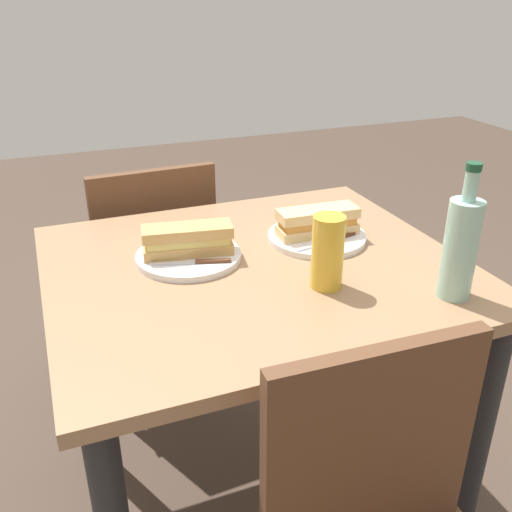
{
  "coord_description": "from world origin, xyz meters",
  "views": [
    {
      "loc": [
        0.43,
        1.09,
        1.34
      ],
      "look_at": [
        0.0,
        0.0,
        0.77
      ],
      "focal_mm": 40.2,
      "sensor_mm": 36.0,
      "label": 1
    }
  ],
  "objects_px": {
    "dining_table": "(256,313)",
    "water_bottle": "(461,246)",
    "knife_near": "(330,240)",
    "baguette_sandwich_near": "(318,222)",
    "plate_far": "(189,256)",
    "baguette_sandwich_far": "(188,240)",
    "beer_glass": "(328,252)",
    "knife_far": "(196,262)",
    "plate_near": "(317,237)",
    "chair_near": "(152,268)"
  },
  "relations": [
    {
      "from": "baguette_sandwich_near",
      "to": "plate_near",
      "type": "bearing_deg",
      "value": 153.43
    },
    {
      "from": "baguette_sandwich_far",
      "to": "water_bottle",
      "type": "relative_size",
      "value": 0.76
    },
    {
      "from": "water_bottle",
      "to": "beer_glass",
      "type": "height_order",
      "value": "water_bottle"
    },
    {
      "from": "water_bottle",
      "to": "chair_near",
      "type": "bearing_deg",
      "value": -62.83
    },
    {
      "from": "water_bottle",
      "to": "beer_glass",
      "type": "relative_size",
      "value": 1.77
    },
    {
      "from": "dining_table",
      "to": "plate_far",
      "type": "xyz_separation_m",
      "value": [
        0.14,
        -0.08,
        0.14
      ]
    },
    {
      "from": "dining_table",
      "to": "knife_near",
      "type": "relative_size",
      "value": 5.23
    },
    {
      "from": "baguette_sandwich_far",
      "to": "beer_glass",
      "type": "distance_m",
      "value": 0.33
    },
    {
      "from": "beer_glass",
      "to": "dining_table",
      "type": "bearing_deg",
      "value": -56.87
    },
    {
      "from": "knife_far",
      "to": "baguette_sandwich_near",
      "type": "bearing_deg",
      "value": -171.58
    },
    {
      "from": "baguette_sandwich_near",
      "to": "beer_glass",
      "type": "height_order",
      "value": "beer_glass"
    },
    {
      "from": "dining_table",
      "to": "plate_far",
      "type": "distance_m",
      "value": 0.21
    },
    {
      "from": "plate_far",
      "to": "water_bottle",
      "type": "relative_size",
      "value": 0.87
    },
    {
      "from": "baguette_sandwich_far",
      "to": "beer_glass",
      "type": "xyz_separation_m",
      "value": [
        -0.24,
        0.23,
        0.03
      ]
    },
    {
      "from": "baguette_sandwich_near",
      "to": "beer_glass",
      "type": "bearing_deg",
      "value": 67.64
    },
    {
      "from": "plate_near",
      "to": "water_bottle",
      "type": "bearing_deg",
      "value": 110.38
    },
    {
      "from": "chair_near",
      "to": "baguette_sandwich_far",
      "type": "bearing_deg",
      "value": 89.51
    },
    {
      "from": "plate_far",
      "to": "beer_glass",
      "type": "xyz_separation_m",
      "value": [
        -0.24,
        0.23,
        0.07
      ]
    },
    {
      "from": "dining_table",
      "to": "water_bottle",
      "type": "xyz_separation_m",
      "value": [
        -0.32,
        0.28,
        0.24
      ]
    },
    {
      "from": "plate_near",
      "to": "baguette_sandwich_near",
      "type": "height_order",
      "value": "baguette_sandwich_near"
    },
    {
      "from": "dining_table",
      "to": "baguette_sandwich_near",
      "type": "xyz_separation_m",
      "value": [
        -0.19,
        -0.07,
        0.18
      ]
    },
    {
      "from": "baguette_sandwich_far",
      "to": "water_bottle",
      "type": "bearing_deg",
      "value": 141.61
    },
    {
      "from": "baguette_sandwich_near",
      "to": "beer_glass",
      "type": "distance_m",
      "value": 0.24
    },
    {
      "from": "dining_table",
      "to": "plate_far",
      "type": "bearing_deg",
      "value": -30.62
    },
    {
      "from": "plate_near",
      "to": "beer_glass",
      "type": "bearing_deg",
      "value": 67.64
    },
    {
      "from": "knife_near",
      "to": "water_bottle",
      "type": "xyz_separation_m",
      "value": [
        -0.12,
        0.3,
        0.09
      ]
    },
    {
      "from": "dining_table",
      "to": "beer_glass",
      "type": "xyz_separation_m",
      "value": [
        -0.1,
        0.15,
        0.21
      ]
    },
    {
      "from": "dining_table",
      "to": "beer_glass",
      "type": "distance_m",
      "value": 0.28
    },
    {
      "from": "dining_table",
      "to": "knife_far",
      "type": "bearing_deg",
      "value": -9.87
    },
    {
      "from": "knife_near",
      "to": "knife_far",
      "type": "distance_m",
      "value": 0.34
    },
    {
      "from": "knife_near",
      "to": "plate_near",
      "type": "bearing_deg",
      "value": -80.81
    },
    {
      "from": "dining_table",
      "to": "beer_glass",
      "type": "height_order",
      "value": "beer_glass"
    },
    {
      "from": "chair_near",
      "to": "baguette_sandwich_far",
      "type": "xyz_separation_m",
      "value": [
        0.0,
        0.52,
        0.32
      ]
    },
    {
      "from": "plate_near",
      "to": "knife_near",
      "type": "height_order",
      "value": "knife_near"
    },
    {
      "from": "plate_near",
      "to": "baguette_sandwich_far",
      "type": "relative_size",
      "value": 1.14
    },
    {
      "from": "dining_table",
      "to": "beer_glass",
      "type": "relative_size",
      "value": 5.87
    },
    {
      "from": "water_bottle",
      "to": "beer_glass",
      "type": "xyz_separation_m",
      "value": [
        0.22,
        -0.13,
        -0.03
      ]
    },
    {
      "from": "baguette_sandwich_near",
      "to": "beer_glass",
      "type": "xyz_separation_m",
      "value": [
        0.09,
        0.22,
        0.03
      ]
    },
    {
      "from": "chair_near",
      "to": "knife_near",
      "type": "height_order",
      "value": "chair_near"
    },
    {
      "from": "plate_far",
      "to": "beer_glass",
      "type": "relative_size",
      "value": 1.54
    },
    {
      "from": "knife_far",
      "to": "water_bottle",
      "type": "distance_m",
      "value": 0.56
    },
    {
      "from": "knife_near",
      "to": "water_bottle",
      "type": "distance_m",
      "value": 0.34
    },
    {
      "from": "beer_glass",
      "to": "baguette_sandwich_near",
      "type": "bearing_deg",
      "value": -112.36
    },
    {
      "from": "plate_far",
      "to": "water_bottle",
      "type": "bearing_deg",
      "value": 141.61
    },
    {
      "from": "dining_table",
      "to": "water_bottle",
      "type": "relative_size",
      "value": 3.31
    },
    {
      "from": "chair_near",
      "to": "baguette_sandwich_far",
      "type": "height_order",
      "value": "chair_near"
    },
    {
      "from": "knife_near",
      "to": "baguette_sandwich_near",
      "type": "bearing_deg",
      "value": -80.81
    },
    {
      "from": "baguette_sandwich_far",
      "to": "plate_near",
      "type": "bearing_deg",
      "value": 178.4
    },
    {
      "from": "beer_glass",
      "to": "plate_far",
      "type": "bearing_deg",
      "value": -44.64
    },
    {
      "from": "plate_near",
      "to": "baguette_sandwich_far",
      "type": "bearing_deg",
      "value": -1.6
    }
  ]
}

